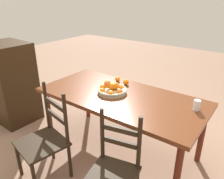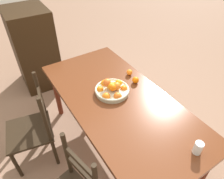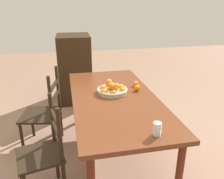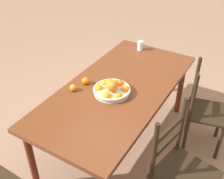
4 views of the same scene
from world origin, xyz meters
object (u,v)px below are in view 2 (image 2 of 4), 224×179
object	(u,v)px
drinking_glass	(198,148)
orange_loose_1	(129,72)
cabinet	(35,49)
dining_table	(118,104)
chair_near_window	(33,129)
fruit_bowl	(112,89)
orange_loose_0	(136,80)

from	to	relation	value
drinking_glass	orange_loose_1	bearing A→B (deg)	-8.70
cabinet	orange_loose_1	size ratio (longest dim) A/B	18.24
dining_table	drinking_glass	xyz separation A→B (m)	(-0.80, -0.16, 0.12)
dining_table	chair_near_window	bearing A→B (deg)	64.80
chair_near_window	fruit_bowl	world-z (taller)	chair_near_window
orange_loose_0	orange_loose_1	distance (m)	0.15
chair_near_window	dining_table	bearing A→B (deg)	75.92
drinking_glass	dining_table	bearing A→B (deg)	11.54
cabinet	orange_loose_0	world-z (taller)	cabinet
dining_table	cabinet	bearing A→B (deg)	11.00
chair_near_window	cabinet	size ratio (longest dim) A/B	0.83
dining_table	orange_loose_0	distance (m)	0.33
orange_loose_0	drinking_glass	size ratio (longest dim) A/B	0.65
chair_near_window	orange_loose_1	world-z (taller)	chair_near_window
dining_table	orange_loose_1	xyz separation A→B (m)	(0.27, -0.33, 0.10)
drinking_glass	fruit_bowl	bearing A→B (deg)	10.24
chair_near_window	orange_loose_0	distance (m)	1.17
orange_loose_1	cabinet	bearing A→B (deg)	24.29
orange_loose_1	orange_loose_0	bearing A→B (deg)	168.05
dining_table	orange_loose_1	size ratio (longest dim) A/B	29.16
chair_near_window	orange_loose_1	size ratio (longest dim) A/B	15.16
dining_table	chair_near_window	world-z (taller)	chair_near_window
dining_table	orange_loose_0	world-z (taller)	orange_loose_0
chair_near_window	drinking_glass	distance (m)	1.55
orange_loose_1	drinking_glass	size ratio (longest dim) A/B	0.60
cabinet	orange_loose_1	distance (m)	1.62
chair_near_window	cabinet	bearing A→B (deg)	172.69
orange_loose_0	fruit_bowl	bearing A→B (deg)	90.09
fruit_bowl	drinking_glass	bearing A→B (deg)	-169.76
orange_loose_0	drinking_glass	distance (m)	0.92
fruit_bowl	dining_table	bearing A→B (deg)	-178.91
chair_near_window	drinking_glass	size ratio (longest dim) A/B	9.16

